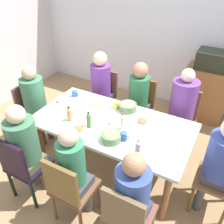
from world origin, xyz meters
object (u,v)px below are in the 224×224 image
person_4 (35,99)px  bottle_3 (122,122)px  cup_2 (61,99)px  bottle_1 (69,114)px  side_cabinet (205,94)px  bottle_2 (138,149)px  plate_0 (142,122)px  cup_6 (124,136)px  chair_1 (23,165)px  bowl_1 (128,106)px  chair_6 (127,217)px  plate_1 (78,130)px  person_2 (182,105)px  microwave (213,60)px  person_1 (25,145)px  cup_5 (124,120)px  chair_5 (69,188)px  cup_0 (116,105)px  chair_2 (181,117)px  person_3 (138,95)px  cup_4 (75,93)px  plate_2 (96,105)px  dining_table (112,128)px  person_7 (100,84)px  chair_4 (33,110)px  person_6 (133,195)px  chair_3 (140,105)px  person_0 (222,159)px  bottle_0 (89,120)px  person_5 (73,168)px  cup_1 (106,131)px  chair_7 (104,95)px  bowl_0 (111,136)px

person_4 → bottle_3: 1.40m
cup_2 → bottle_1: bottle_1 is taller
side_cabinet → bottle_2: bearing=-97.0°
plate_0 → cup_6: 0.39m
chair_1 → bowl_1: chair_1 is taller
chair_6 → cup_2: 1.75m
plate_1 → bowl_1: bearing=64.8°
person_2 → bowl_1: 0.73m
plate_1 → microwave: (1.04, 2.13, 0.28)m
person_1 → bottle_1: 0.60m
plate_0 → cup_5: size_ratio=1.91×
chair_5 → plate_0: size_ratio=3.99×
person_4 → cup_0: size_ratio=11.18×
person_1 → bottle_3: size_ratio=5.51×
chair_2 → person_4: (-1.85, -0.86, 0.21)m
microwave → person_1: bearing=-118.4°
person_1 → person_3: (0.63, 1.55, -0.01)m
plate_0 → bottle_3: (-0.15, -0.22, 0.09)m
cup_4 → bottle_2: (1.25, -0.68, 0.07)m
chair_2 → plate_2: 1.21m
dining_table → person_7: bearing=129.0°
chair_4 → chair_6: bearing=-24.0°
person_6 → person_7: size_ratio=0.94×
bowl_1 → chair_3: bearing=94.9°
person_0 → person_1: (-1.86, -0.77, -0.01)m
person_7 → cup_5: size_ratio=10.65×
bottle_0 → person_5: bearing=-71.8°
person_1 → chair_2: person_1 is taller
chair_6 → person_5: bearing=171.6°
dining_table → person_0: person_0 is taller
chair_4 → plate_2: bearing=12.3°
person_5 → person_4: bearing=147.9°
person_1 → person_4: (-0.60, 0.77, -0.01)m
plate_0 → plate_1: bearing=-139.6°
chair_6 → bottle_3: bearing=119.8°
cup_1 → chair_5: bearing=-93.8°
cup_2 → chair_7: bearing=76.4°
cup_1 → chair_1: bearing=-135.8°
dining_table → person_5: 0.77m
person_2 → cup_6: bearing=-110.4°
bowl_0 → cup_6: 0.13m
dining_table → bottle_0: 0.33m
cup_4 → bottle_0: (0.56, -0.49, 0.05)m
person_6 → bottle_2: bearing=108.1°
person_6 → plate_1: bearing=153.1°
bowl_0 → cup_1: size_ratio=1.87×
person_1 → chair_3: size_ratio=1.36×
plate_0 → cup_4: bearing=173.5°
plate_1 → bottle_3: size_ratio=0.99×
person_7 → bottle_1: person_7 is taller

